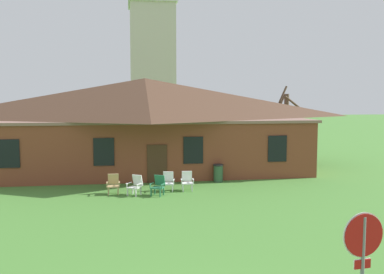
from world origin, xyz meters
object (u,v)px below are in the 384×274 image
object	(u,v)px
lawn_chair_by_porch	(113,184)
lawn_chair_near_door	(135,185)
stop_sign	(363,256)
lawn_chair_middle	(168,181)
trash_bin	(218,173)
lawn_chair_left_end	(158,185)
lawn_chair_right_end	(187,180)

from	to	relation	value
lawn_chair_by_porch	lawn_chair_near_door	world-z (taller)	same
stop_sign	lawn_chair_middle	distance (m)	14.58
trash_bin	lawn_chair_left_end	bearing A→B (deg)	-141.80
stop_sign	trash_bin	distance (m)	16.33
lawn_chair_near_door	lawn_chair_right_end	world-z (taller)	same
lawn_chair_near_door	lawn_chair_middle	distance (m)	1.77
lawn_chair_by_porch	lawn_chair_near_door	xyz separation A→B (m)	(1.07, -0.43, 0.00)
stop_sign	trash_bin	size ratio (longest dim) A/B	2.76
lawn_chair_right_end	stop_sign	bearing A→B (deg)	-85.63
stop_sign	lawn_chair_right_end	distance (m)	14.48
lawn_chair_near_door	lawn_chair_by_porch	bearing A→B (deg)	158.04
lawn_chair_middle	lawn_chair_right_end	xyz separation A→B (m)	(0.96, 0.00, 0.00)
stop_sign	lawn_chair_middle	bearing A→B (deg)	98.16
lawn_chair_left_end	lawn_chair_middle	bearing A→B (deg)	58.14
stop_sign	lawn_chair_by_porch	xyz separation A→B (m)	(-4.76, 14.13, -1.42)
trash_bin	lawn_chair_middle	bearing A→B (deg)	-147.66
lawn_chair_left_end	lawn_chair_middle	distance (m)	1.05
lawn_chair_left_end	lawn_chair_right_end	distance (m)	1.76
lawn_chair_by_porch	trash_bin	distance (m)	6.05
lawn_chair_near_door	lawn_chair_left_end	xyz separation A→B (m)	(1.08, -0.23, 0.00)
lawn_chair_by_porch	lawn_chair_middle	size ratio (longest dim) A/B	1.00
lawn_chair_right_end	lawn_chair_left_end	bearing A→B (deg)	-149.47
stop_sign	lawn_chair_left_end	distance (m)	13.80
stop_sign	lawn_chair_by_porch	distance (m)	14.98
lawn_chair_by_porch	lawn_chair_middle	bearing A→B (deg)	4.94
lawn_chair_near_door	lawn_chair_left_end	bearing A→B (deg)	-11.94
lawn_chair_by_porch	lawn_chair_right_end	xyz separation A→B (m)	(3.66, 0.24, 0.00)
stop_sign	lawn_chair_by_porch	bearing A→B (deg)	108.62
lawn_chair_by_porch	lawn_chair_left_end	bearing A→B (deg)	-17.05
lawn_chair_by_porch	lawn_chair_near_door	bearing A→B (deg)	-21.96
trash_bin	lawn_chair_near_door	bearing A→B (deg)	-151.09
lawn_chair_right_end	trash_bin	distance (m)	2.75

